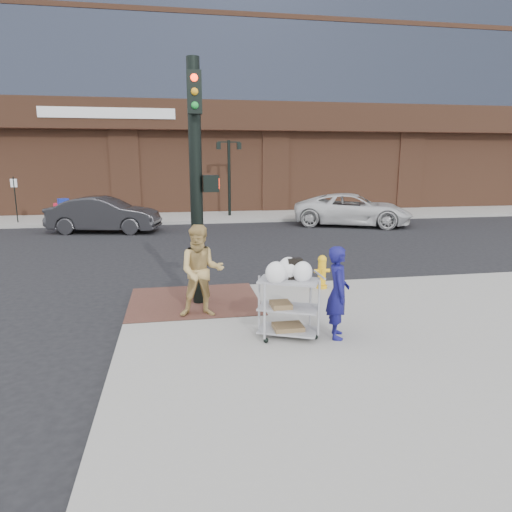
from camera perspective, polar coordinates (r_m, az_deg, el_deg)
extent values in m
plane|color=black|center=(9.36, -3.71, -7.97)|extent=(220.00, 220.00, 0.00)
cube|color=gray|center=(43.02, 8.20, 7.82)|extent=(65.00, 36.00, 0.15)
cube|color=#543427|center=(10.12, -7.70, -5.57)|extent=(2.80, 2.40, 0.01)
cube|color=brown|center=(41.65, -1.75, 27.35)|extent=(42.00, 26.00, 28.00)
cylinder|color=black|center=(24.94, -3.37, 9.67)|extent=(0.16, 0.16, 4.00)
cube|color=black|center=(24.93, -3.43, 14.03)|extent=(1.20, 0.06, 0.06)
cube|color=black|center=(24.86, -4.71, 13.56)|extent=(0.22, 0.22, 0.35)
cube|color=black|center=(24.99, -2.13, 13.58)|extent=(0.22, 0.22, 0.35)
cylinder|color=black|center=(24.99, -27.85, 6.23)|extent=(0.05, 0.05, 2.20)
cylinder|color=black|center=(9.57, -7.49, 8.65)|extent=(0.26, 0.26, 5.00)
cube|color=black|center=(9.58, -5.68, 9.00)|extent=(0.32, 0.28, 0.34)
cube|color=#FF260C|center=(9.60, -4.72, 9.02)|extent=(0.02, 0.18, 0.22)
cube|color=black|center=(9.35, -7.72, 19.63)|extent=(0.28, 0.18, 0.80)
imported|color=#121158|center=(7.98, 10.21, -4.49)|extent=(0.52, 0.67, 1.61)
imported|color=tan|center=(8.93, -6.84, -1.91)|extent=(0.92, 0.73, 1.82)
imported|color=black|center=(21.20, -18.45, 4.92)|extent=(4.98, 2.57, 1.56)
imported|color=silver|center=(22.72, 11.99, 5.70)|extent=(6.12, 4.54, 1.54)
cube|color=#97979C|center=(7.82, 4.12, -3.09)|extent=(1.14, 0.92, 0.03)
cube|color=#97979C|center=(7.95, 4.06, -6.43)|extent=(1.14, 0.92, 0.03)
cube|color=#97979C|center=(8.10, 4.02, -9.20)|extent=(1.14, 0.92, 0.03)
cube|color=black|center=(7.85, 4.83, -1.69)|extent=(0.25, 0.16, 0.36)
cube|color=brown|center=(7.91, 3.12, -6.10)|extent=(0.33, 0.38, 0.09)
cube|color=brown|center=(8.08, 4.02, -8.83)|extent=(0.51, 0.40, 0.08)
cylinder|color=yellow|center=(11.12, 8.19, -3.79)|extent=(0.27, 0.27, 0.08)
cylinder|color=yellow|center=(11.03, 8.24, -2.07)|extent=(0.19, 0.19, 0.59)
sphere|color=yellow|center=(10.96, 8.29, -0.43)|extent=(0.21, 0.21, 0.21)
cylinder|color=yellow|center=(11.02, 8.25, -1.83)|extent=(0.38, 0.09, 0.09)
cube|color=red|center=(24.84, -23.44, 5.07)|extent=(0.37, 0.34, 0.88)
cube|color=#18299C|center=(24.49, -22.87, 5.32)|extent=(0.61, 0.59, 1.12)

